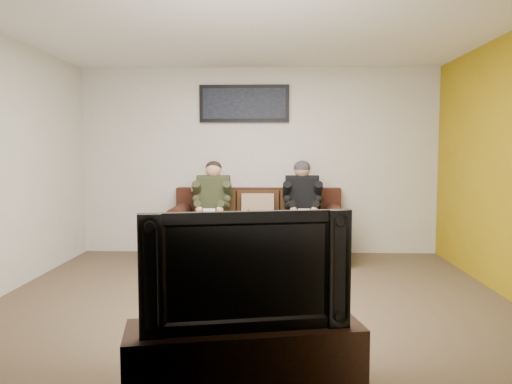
{
  "coord_description": "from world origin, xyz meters",
  "views": [
    {
      "loc": [
        0.2,
        -4.78,
        1.44
      ],
      "look_at": [
        -0.01,
        1.2,
        0.95
      ],
      "focal_mm": 35.0,
      "sensor_mm": 36.0,
      "label": 1
    }
  ],
  "objects_px": {
    "cat": "(265,220)",
    "television": "(244,267)",
    "sofa": "(258,233)",
    "tv_stand": "(245,361)",
    "framed_poster": "(244,104)",
    "person_right": "(303,205)",
    "person_left": "(212,205)"
  },
  "relations": [
    {
      "from": "cat",
      "to": "framed_poster",
      "type": "bearing_deg",
      "value": 116.79
    },
    {
      "from": "framed_poster",
      "to": "tv_stand",
      "type": "xyz_separation_m",
      "value": [
        0.25,
        -4.17,
        -1.88
      ]
    },
    {
      "from": "person_left",
      "to": "framed_poster",
      "type": "relative_size",
      "value": 1.05
    },
    {
      "from": "cat",
      "to": "framed_poster",
      "type": "relative_size",
      "value": 0.53
    },
    {
      "from": "television",
      "to": "person_right",
      "type": "bearing_deg",
      "value": 69.75
    },
    {
      "from": "sofa",
      "to": "person_right",
      "type": "distance_m",
      "value": 0.73
    },
    {
      "from": "sofa",
      "to": "television",
      "type": "bearing_deg",
      "value": -89.32
    },
    {
      "from": "television",
      "to": "cat",
      "type": "bearing_deg",
      "value": 77.33
    },
    {
      "from": "cat",
      "to": "tv_stand",
      "type": "distance_m",
      "value": 3.57
    },
    {
      "from": "sofa",
      "to": "person_left",
      "type": "distance_m",
      "value": 0.73
    },
    {
      "from": "person_left",
      "to": "tv_stand",
      "type": "bearing_deg",
      "value": -80.02
    },
    {
      "from": "cat",
      "to": "framed_poster",
      "type": "xyz_separation_m",
      "value": [
        -0.31,
        0.61,
        1.54
      ]
    },
    {
      "from": "cat",
      "to": "sofa",
      "type": "bearing_deg",
      "value": 115.61
    },
    {
      "from": "person_left",
      "to": "framed_poster",
      "type": "bearing_deg",
      "value": 56.11
    },
    {
      "from": "tv_stand",
      "to": "sofa",
      "type": "bearing_deg",
      "value": 79.01
    },
    {
      "from": "person_right",
      "to": "television",
      "type": "height_order",
      "value": "person_right"
    },
    {
      "from": "sofa",
      "to": "framed_poster",
      "type": "relative_size",
      "value": 1.82
    },
    {
      "from": "person_right",
      "to": "tv_stand",
      "type": "xyz_separation_m",
      "value": [
        -0.54,
        -3.59,
        -0.53
      ]
    },
    {
      "from": "person_left",
      "to": "person_right",
      "type": "bearing_deg",
      "value": 0.02
    },
    {
      "from": "television",
      "to": "sofa",
      "type": "bearing_deg",
      "value": 79.01
    },
    {
      "from": "sofa",
      "to": "cat",
      "type": "bearing_deg",
      "value": -64.39
    },
    {
      "from": "person_right",
      "to": "cat",
      "type": "bearing_deg",
      "value": -176.09
    },
    {
      "from": "tv_stand",
      "to": "cat",
      "type": "bearing_deg",
      "value": 77.33
    },
    {
      "from": "sofa",
      "to": "television",
      "type": "xyz_separation_m",
      "value": [
        0.05,
        -3.78,
        0.42
      ]
    },
    {
      "from": "sofa",
      "to": "framed_poster",
      "type": "height_order",
      "value": "framed_poster"
    },
    {
      "from": "person_left",
      "to": "framed_poster",
      "type": "height_order",
      "value": "framed_poster"
    },
    {
      "from": "cat",
      "to": "television",
      "type": "distance_m",
      "value": 3.57
    },
    {
      "from": "person_right",
      "to": "cat",
      "type": "distance_m",
      "value": 0.52
    },
    {
      "from": "sofa",
      "to": "cat",
      "type": "height_order",
      "value": "sofa"
    },
    {
      "from": "tv_stand",
      "to": "person_right",
      "type": "bearing_deg",
      "value": 69.75
    },
    {
      "from": "tv_stand",
      "to": "television",
      "type": "distance_m",
      "value": 0.56
    },
    {
      "from": "sofa",
      "to": "person_right",
      "type": "xyz_separation_m",
      "value": [
        0.59,
        -0.19,
        0.39
      ]
    }
  ]
}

